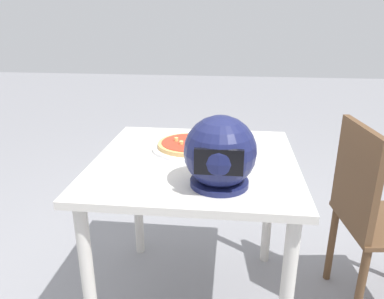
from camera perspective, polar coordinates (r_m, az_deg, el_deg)
The scene contains 5 objects.
dining_table at distance 1.61m, azimuth 0.49°, elevation -5.09°, with size 0.85×0.86×0.75m.
pizza_plate at distance 1.68m, azimuth -0.47°, elevation 0.30°, with size 0.33×0.33×0.01m, color white.
pizza at distance 1.67m, azimuth -0.36°, elevation 0.86°, with size 0.28×0.28×0.05m.
motorcycle_helmet at distance 1.29m, azimuth 4.35°, elevation -0.58°, with size 0.26×0.26×0.26m.
chair_side at distance 1.85m, azimuth 26.04°, elevation -8.50°, with size 0.44×0.44×0.90m.
Camera 1 is at (-0.15, 1.44, 1.33)m, focal length 34.48 mm.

